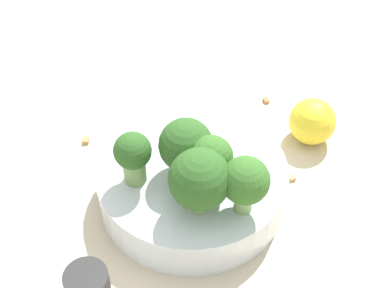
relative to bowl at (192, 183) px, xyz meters
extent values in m
plane|color=beige|center=(0.00, 0.00, -0.02)|extent=(3.00, 3.00, 0.00)
cylinder|color=silver|center=(0.00, 0.00, 0.00)|extent=(0.17, 0.17, 0.04)
cylinder|color=#7A9E5B|center=(0.00, 0.03, 0.04)|extent=(0.02, 0.02, 0.03)
sphere|color=#386B28|center=(0.00, 0.03, 0.06)|extent=(0.04, 0.04, 0.04)
cylinder|color=#8EB770|center=(0.01, 0.00, 0.03)|extent=(0.02, 0.02, 0.02)
sphere|color=#2D5B23|center=(0.01, 0.00, 0.05)|extent=(0.05, 0.05, 0.05)
cylinder|color=#84AD66|center=(-0.01, 0.06, 0.03)|extent=(0.02, 0.02, 0.03)
sphere|color=#386B28|center=(-0.01, 0.06, 0.06)|extent=(0.04, 0.04, 0.04)
cylinder|color=#7A9E5B|center=(0.05, -0.02, 0.04)|extent=(0.02, 0.02, 0.03)
sphere|color=#2D5B23|center=(0.05, -0.02, 0.06)|extent=(0.03, 0.03, 0.03)
cylinder|color=#84AD66|center=(0.02, 0.04, 0.03)|extent=(0.02, 0.02, 0.03)
sphere|color=#2D5B23|center=(0.02, 0.04, 0.06)|extent=(0.05, 0.05, 0.05)
cylinder|color=#2D2D2D|center=(0.14, 0.06, 0.05)|extent=(0.03, 0.03, 0.02)
sphere|color=yellow|center=(-0.14, 0.01, 0.00)|extent=(0.05, 0.05, 0.05)
cube|color=olive|center=(-0.15, -0.06, -0.02)|extent=(0.01, 0.01, 0.01)
cube|color=tan|center=(-0.09, 0.04, -0.02)|extent=(0.01, 0.01, 0.01)
cube|color=#AD7F4C|center=(0.04, -0.12, -0.02)|extent=(0.01, 0.01, 0.01)
camera|label=1|loc=(0.19, 0.26, 0.37)|focal=50.00mm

